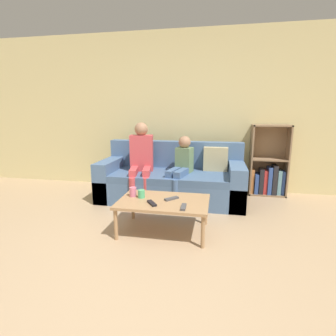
{
  "coord_description": "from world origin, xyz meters",
  "views": [
    {
      "loc": [
        0.68,
        -1.67,
        1.33
      ],
      "look_at": [
        0.06,
        1.54,
        0.61
      ],
      "focal_mm": 28.0,
      "sensor_mm": 36.0,
      "label": 1
    }
  ],
  "objects_px": {
    "couch": "(172,181)",
    "coffee_table": "(164,203)",
    "cup_far": "(141,194)",
    "tv_remote_0": "(152,203)",
    "tv_remote_2": "(184,207)",
    "person_child": "(181,166)",
    "tv_remote_1": "(172,199)",
    "person_adult": "(141,156)",
    "cup_near": "(133,192)",
    "bookshelf": "(268,170)"
  },
  "relations": [
    {
      "from": "person_child",
      "to": "tv_remote_2",
      "type": "distance_m",
      "value": 1.21
    },
    {
      "from": "coffee_table",
      "to": "cup_far",
      "type": "relative_size",
      "value": 10.76
    },
    {
      "from": "coffee_table",
      "to": "cup_far",
      "type": "height_order",
      "value": "cup_far"
    },
    {
      "from": "tv_remote_1",
      "to": "person_adult",
      "type": "bearing_deg",
      "value": 165.99
    },
    {
      "from": "person_adult",
      "to": "person_child",
      "type": "distance_m",
      "value": 0.61
    },
    {
      "from": "person_child",
      "to": "cup_near",
      "type": "relative_size",
      "value": 9.1
    },
    {
      "from": "person_child",
      "to": "cup_far",
      "type": "distance_m",
      "value": 1.01
    },
    {
      "from": "person_adult",
      "to": "person_child",
      "type": "height_order",
      "value": "person_adult"
    },
    {
      "from": "tv_remote_2",
      "to": "person_adult",
      "type": "bearing_deg",
      "value": 121.2
    },
    {
      "from": "cup_far",
      "to": "tv_remote_2",
      "type": "height_order",
      "value": "cup_far"
    },
    {
      "from": "person_adult",
      "to": "tv_remote_1",
      "type": "distance_m",
      "value": 1.22
    },
    {
      "from": "cup_near",
      "to": "cup_far",
      "type": "height_order",
      "value": "cup_near"
    },
    {
      "from": "cup_far",
      "to": "couch",
      "type": "bearing_deg",
      "value": 81.49
    },
    {
      "from": "bookshelf",
      "to": "tv_remote_1",
      "type": "xyz_separation_m",
      "value": [
        -1.28,
        -1.6,
        -0.03
      ]
    },
    {
      "from": "couch",
      "to": "coffee_table",
      "type": "distance_m",
      "value": 1.13
    },
    {
      "from": "couch",
      "to": "person_adult",
      "type": "height_order",
      "value": "person_adult"
    },
    {
      "from": "tv_remote_2",
      "to": "cup_near",
      "type": "bearing_deg",
      "value": 155.29
    },
    {
      "from": "couch",
      "to": "tv_remote_2",
      "type": "xyz_separation_m",
      "value": [
        0.35,
        -1.32,
        0.09
      ]
    },
    {
      "from": "tv_remote_0",
      "to": "coffee_table",
      "type": "bearing_deg",
      "value": 19.77
    },
    {
      "from": "bookshelf",
      "to": "tv_remote_1",
      "type": "distance_m",
      "value": 2.05
    },
    {
      "from": "bookshelf",
      "to": "cup_far",
      "type": "relative_size",
      "value": 12.25
    },
    {
      "from": "couch",
      "to": "cup_near",
      "type": "xyz_separation_m",
      "value": [
        -0.27,
        -1.06,
        0.13
      ]
    },
    {
      "from": "coffee_table",
      "to": "person_adult",
      "type": "height_order",
      "value": "person_adult"
    },
    {
      "from": "person_adult",
      "to": "tv_remote_2",
      "type": "xyz_separation_m",
      "value": [
        0.8,
        -1.23,
        -0.28
      ]
    },
    {
      "from": "couch",
      "to": "tv_remote_1",
      "type": "height_order",
      "value": "couch"
    },
    {
      "from": "couch",
      "to": "tv_remote_0",
      "type": "bearing_deg",
      "value": -89.79
    },
    {
      "from": "coffee_table",
      "to": "tv_remote_0",
      "type": "distance_m",
      "value": 0.18
    },
    {
      "from": "bookshelf",
      "to": "person_child",
      "type": "xyz_separation_m",
      "value": [
        -1.32,
        -0.64,
        0.14
      ]
    },
    {
      "from": "person_adult",
      "to": "cup_near",
      "type": "height_order",
      "value": "person_adult"
    },
    {
      "from": "cup_near",
      "to": "bookshelf",
      "type": "bearing_deg",
      "value": 42.15
    },
    {
      "from": "cup_near",
      "to": "tv_remote_2",
      "type": "distance_m",
      "value": 0.67
    },
    {
      "from": "couch",
      "to": "person_child",
      "type": "xyz_separation_m",
      "value": [
        0.15,
        -0.13,
        0.27
      ]
    },
    {
      "from": "person_child",
      "to": "cup_far",
      "type": "height_order",
      "value": "person_child"
    },
    {
      "from": "tv_remote_0",
      "to": "tv_remote_2",
      "type": "relative_size",
      "value": 0.97
    },
    {
      "from": "cup_far",
      "to": "tv_remote_0",
      "type": "relative_size",
      "value": 0.55
    },
    {
      "from": "person_child",
      "to": "cup_far",
      "type": "relative_size",
      "value": 10.6
    },
    {
      "from": "bookshelf",
      "to": "person_adult",
      "type": "distance_m",
      "value": 2.03
    },
    {
      "from": "person_child",
      "to": "tv_remote_0",
      "type": "distance_m",
      "value": 1.16
    },
    {
      "from": "bookshelf",
      "to": "cup_near",
      "type": "xyz_separation_m",
      "value": [
        -1.73,
        -1.57,
        0.01
      ]
    },
    {
      "from": "cup_far",
      "to": "tv_remote_2",
      "type": "bearing_deg",
      "value": -24.31
    },
    {
      "from": "couch",
      "to": "cup_far",
      "type": "bearing_deg",
      "value": -98.51
    },
    {
      "from": "tv_remote_1",
      "to": "cup_far",
      "type": "bearing_deg",
      "value": -136.55
    },
    {
      "from": "coffee_table",
      "to": "tv_remote_0",
      "type": "xyz_separation_m",
      "value": [
        -0.1,
        -0.14,
        0.04
      ]
    },
    {
      "from": "person_adult",
      "to": "tv_remote_1",
      "type": "xyz_separation_m",
      "value": [
        0.64,
        -1.0,
        -0.28
      ]
    },
    {
      "from": "coffee_table",
      "to": "bookshelf",
      "type": "bearing_deg",
      "value": 50.3
    },
    {
      "from": "bookshelf",
      "to": "cup_near",
      "type": "distance_m",
      "value": 2.34
    },
    {
      "from": "couch",
      "to": "tv_remote_1",
      "type": "bearing_deg",
      "value": -80.44
    },
    {
      "from": "person_child",
      "to": "couch",
      "type": "bearing_deg",
      "value": 152.56
    },
    {
      "from": "couch",
      "to": "cup_far",
      "type": "relative_size",
      "value": 23.33
    },
    {
      "from": "person_child",
      "to": "tv_remote_1",
      "type": "relative_size",
      "value": 6.18
    }
  ]
}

